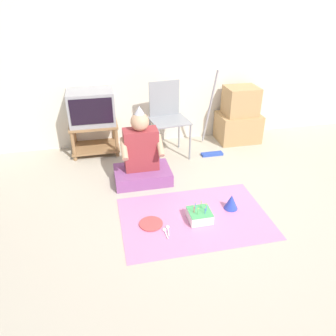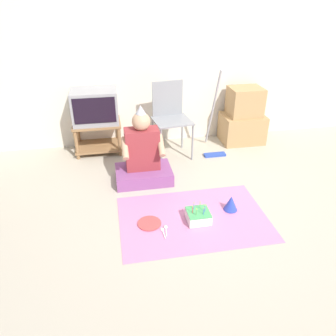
{
  "view_description": "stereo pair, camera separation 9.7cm",
  "coord_description": "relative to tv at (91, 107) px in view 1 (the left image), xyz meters",
  "views": [
    {
      "loc": [
        -1.16,
        -2.31,
        1.93
      ],
      "look_at": [
        -0.55,
        0.45,
        0.35
      ],
      "focal_mm": 35.0,
      "sensor_mm": 36.0,
      "label": 1
    },
    {
      "loc": [
        -1.07,
        -2.33,
        1.93
      ],
      "look_at": [
        -0.55,
        0.45,
        0.35
      ],
      "focal_mm": 35.0,
      "sensor_mm": 36.0,
      "label": 2
    }
  ],
  "objects": [
    {
      "name": "plastic_spoon_near",
      "position": [
        0.58,
        -1.75,
        -0.6
      ],
      "size": [
        0.04,
        0.15,
        0.01
      ],
      "color": "white",
      "rests_on": "party_cloth"
    },
    {
      "name": "party_hat_blue",
      "position": [
        1.26,
        -1.58,
        -0.53
      ],
      "size": [
        0.14,
        0.14,
        0.15
      ],
      "color": "blue",
      "rests_on": "party_cloth"
    },
    {
      "name": "folding_chair",
      "position": [
        0.92,
        -0.22,
        -0.07
      ],
      "size": [
        0.49,
        0.47,
        0.92
      ],
      "color": "gray",
      "rests_on": "ground_plane"
    },
    {
      "name": "paper_plate",
      "position": [
        0.45,
        -1.65,
        -0.6
      ],
      "size": [
        0.22,
        0.22,
        0.01
      ],
      "color": "#D84C4C",
      "rests_on": "party_cloth"
    },
    {
      "name": "cardboard_box_stack",
      "position": [
        1.97,
        -0.03,
        -0.28
      ],
      "size": [
        0.57,
        0.44,
        0.76
      ],
      "color": "tan",
      "rests_on": "ground_plane"
    },
    {
      "name": "wall_back",
      "position": [
        1.25,
        0.24,
        0.66
      ],
      "size": [
        6.4,
        0.06,
        2.55
      ],
      "color": "silver",
      "rests_on": "ground_plane"
    },
    {
      "name": "party_cloth",
      "position": [
        0.87,
        -1.64,
        -0.61
      ],
      "size": [
        1.39,
        0.94,
        0.01
      ],
      "color": "pink",
      "rests_on": "ground_plane"
    },
    {
      "name": "ground_plane",
      "position": [
        1.25,
        -1.7,
        -0.62
      ],
      "size": [
        16.0,
        16.0,
        0.0
      ],
      "primitive_type": "plane",
      "color": "#BCB29E"
    },
    {
      "name": "person_seated",
      "position": [
        0.49,
        -0.83,
        -0.34
      ],
      "size": [
        0.62,
        0.43,
        0.86
      ],
      "color": "#8C4C8C",
      "rests_on": "ground_plane"
    },
    {
      "name": "tv_stand",
      "position": [
        0.0,
        -0.0,
        -0.37
      ],
      "size": [
        0.6,
        0.43,
        0.41
      ],
      "color": "#997047",
      "rests_on": "ground_plane"
    },
    {
      "name": "dust_mop",
      "position": [
        1.47,
        -0.31,
        -0.3
      ],
      "size": [
        0.28,
        0.46,
        1.1
      ],
      "color": "#2D4CB2",
      "rests_on": "ground_plane"
    },
    {
      "name": "tv",
      "position": [
        0.0,
        0.0,
        0.0
      ],
      "size": [
        0.56,
        0.42,
        0.41
      ],
      "color": "#99999E",
      "rests_on": "tv_stand"
    },
    {
      "name": "birthday_cake",
      "position": [
        0.9,
        -1.69,
        -0.56
      ],
      "size": [
        0.21,
        0.21,
        0.17
      ],
      "color": "white",
      "rests_on": "party_cloth"
    },
    {
      "name": "plastic_spoon_far",
      "position": [
        0.55,
        -1.78,
        -0.6
      ],
      "size": [
        0.04,
        0.15,
        0.01
      ],
      "color": "white",
      "rests_on": "party_cloth"
    }
  ]
}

